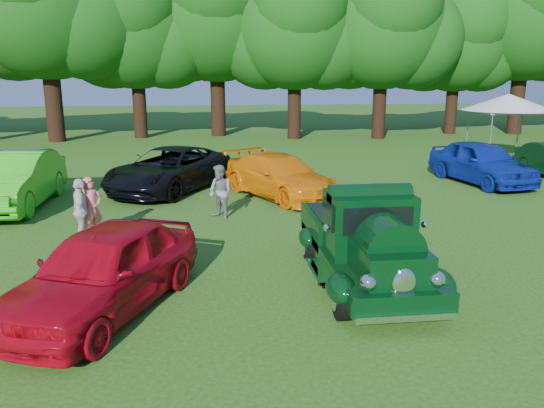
{
  "coord_description": "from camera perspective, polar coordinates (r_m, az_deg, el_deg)",
  "views": [
    {
      "loc": [
        -1.48,
        -8.96,
        3.86
      ],
      "look_at": [
        -0.15,
        2.22,
        1.1
      ],
      "focal_mm": 35.0,
      "sensor_mm": 36.0,
      "label": 1
    }
  ],
  "objects": [
    {
      "name": "back_car_lime",
      "position": [
        17.37,
        -25.97,
        2.3
      ],
      "size": [
        1.74,
        4.97,
        1.64
      ],
      "primitive_type": "imported",
      "rotation": [
        0.0,
        0.0,
        -0.0
      ],
      "color": "green",
      "rests_on": "ground"
    },
    {
      "name": "spectator_pink",
      "position": [
        13.26,
        -18.82,
        -0.48
      ],
      "size": [
        0.66,
        0.64,
        1.52
      ],
      "primitive_type": "imported",
      "rotation": [
        0.0,
        0.0,
        0.71
      ],
      "color": "#EF6265",
      "rests_on": "ground"
    },
    {
      "name": "ground",
      "position": [
        9.87,
        2.41,
        -9.27
      ],
      "size": [
        120.0,
        120.0,
        0.0
      ],
      "primitive_type": "plane",
      "color": "#204D12",
      "rests_on": "ground"
    },
    {
      "name": "back_car_blue",
      "position": [
        20.63,
        21.59,
        4.21
      ],
      "size": [
        2.57,
        4.77,
        1.54
      ],
      "primitive_type": "imported",
      "rotation": [
        0.0,
        0.0,
        0.17
      ],
      "color": "navy",
      "rests_on": "ground"
    },
    {
      "name": "back_car_orange",
      "position": [
        17.04,
        0.85,
        3.02
      ],
      "size": [
        3.87,
        5.01,
        1.35
      ],
      "primitive_type": "imported",
      "rotation": [
        0.0,
        0.0,
        0.49
      ],
      "color": "orange",
      "rests_on": "ground"
    },
    {
      "name": "spectator_grey",
      "position": [
        14.5,
        -5.58,
        1.29
      ],
      "size": [
        0.9,
        0.91,
        1.48
      ],
      "primitive_type": "imported",
      "rotation": [
        0.0,
        0.0,
        -0.83
      ],
      "color": "gray",
      "rests_on": "ground"
    },
    {
      "name": "red_convertible",
      "position": [
        9.24,
        -17.64,
        -6.73
      ],
      "size": [
        3.3,
        4.6,
        1.46
      ],
      "primitive_type": "imported",
      "rotation": [
        0.0,
        0.0,
        -0.42
      ],
      "color": "#A80715",
      "rests_on": "ground"
    },
    {
      "name": "canopy_tent",
      "position": [
        26.31,
        24.07,
        9.91
      ],
      "size": [
        4.29,
        4.29,
        3.01
      ],
      "rotation": [
        0.0,
        0.0,
        -0.07
      ],
      "color": "silver",
      "rests_on": "ground"
    },
    {
      "name": "spectator_white",
      "position": [
        13.11,
        -19.86,
        -0.71
      ],
      "size": [
        0.55,
        0.95,
        1.53
      ],
      "primitive_type": "imported",
      "rotation": [
        0.0,
        0.0,
        1.78
      ],
      "color": "beige",
      "rests_on": "ground"
    },
    {
      "name": "tree_line",
      "position": [
        33.45,
        -5.47,
        19.3
      ],
      "size": [
        63.98,
        10.59,
        12.35
      ],
      "color": "black",
      "rests_on": "ground"
    },
    {
      "name": "back_car_black",
      "position": [
        18.31,
        -10.98,
        3.68
      ],
      "size": [
        4.65,
        5.75,
        1.45
      ],
      "primitive_type": "imported",
      "rotation": [
        0.0,
        0.0,
        -0.51
      ],
      "color": "black",
      "rests_on": "ground"
    },
    {
      "name": "hero_pickup",
      "position": [
        10.15,
        9.88,
        -4.15
      ],
      "size": [
        2.12,
        4.56,
        1.78
      ],
      "color": "black",
      "rests_on": "ground"
    }
  ]
}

